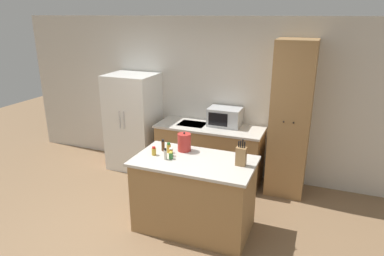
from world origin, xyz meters
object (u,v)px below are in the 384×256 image
object	(u,v)px
pantry_cabinet	(291,120)
spice_bottle_pale_salt	(169,148)
microwave	(225,117)
spice_bottle_short_red	(171,156)
spice_bottle_tall_dark	(171,152)
kettle	(184,142)
fire_extinguisher	(110,153)
spice_bottle_amber_oil	(163,146)
spice_bottle_orange_cap	(154,151)
spice_bottle_green_herb	(165,154)
knife_block	(241,156)
refrigerator	(134,122)

from	to	relation	value
pantry_cabinet	spice_bottle_pale_salt	bearing A→B (deg)	-135.12
microwave	spice_bottle_short_red	bearing A→B (deg)	-97.71
microwave	spice_bottle_tall_dark	bearing A→B (deg)	-99.61
kettle	microwave	bearing A→B (deg)	82.71
spice_bottle_pale_salt	fire_extinguisher	xyz separation A→B (m)	(-1.81, 1.24, -0.82)
microwave	spice_bottle_amber_oil	size ratio (longest dim) A/B	3.33
pantry_cabinet	spice_bottle_orange_cap	bearing A→B (deg)	-134.95
spice_bottle_green_herb	kettle	xyz separation A→B (m)	(0.10, 0.34, 0.05)
knife_block	kettle	world-z (taller)	knife_block
refrigerator	spice_bottle_pale_salt	size ratio (longest dim) A/B	12.74
kettle	spice_bottle_green_herb	bearing A→B (deg)	-106.93
spice_bottle_tall_dark	spice_bottle_orange_cap	xyz separation A→B (m)	(-0.21, -0.06, 0.00)
spice_bottle_pale_salt	kettle	size ratio (longest dim) A/B	0.51
microwave	kettle	distance (m)	1.31
fire_extinguisher	kettle	bearing A→B (deg)	-29.39
spice_bottle_green_herb	spice_bottle_pale_salt	distance (m)	0.22
refrigerator	spice_bottle_orange_cap	distance (m)	1.84
pantry_cabinet	microwave	world-z (taller)	pantry_cabinet
knife_block	spice_bottle_green_herb	size ratio (longest dim) A/B	2.24
refrigerator	spice_bottle_amber_oil	bearing A→B (deg)	-46.48
spice_bottle_green_herb	spice_bottle_amber_oil	bearing A→B (deg)	121.76
microwave	spice_bottle_short_red	size ratio (longest dim) A/B	5.80
refrigerator	microwave	world-z (taller)	refrigerator
pantry_cabinet	knife_block	bearing A→B (deg)	-106.12
spice_bottle_short_red	spice_bottle_green_herb	size ratio (longest dim) A/B	0.62
fire_extinguisher	spice_bottle_short_red	bearing A→B (deg)	-36.33
kettle	pantry_cabinet	bearing A→B (deg)	45.60
knife_block	kettle	bearing A→B (deg)	167.68
microwave	fire_extinguisher	bearing A→B (deg)	-174.96
spice_bottle_pale_salt	fire_extinguisher	size ratio (longest dim) A/B	0.31
spice_bottle_amber_oil	fire_extinguisher	bearing A→B (deg)	144.71
pantry_cabinet	knife_block	distance (m)	1.45
spice_bottle_tall_dark	microwave	bearing A→B (deg)	80.39
knife_block	spice_bottle_orange_cap	world-z (taller)	knife_block
fire_extinguisher	refrigerator	bearing A→B (deg)	5.13
knife_block	spice_bottle_pale_salt	distance (m)	0.95
spice_bottle_amber_oil	spice_bottle_orange_cap	xyz separation A→B (m)	(-0.05, -0.17, -0.02)
spice_bottle_orange_cap	spice_bottle_tall_dark	bearing A→B (deg)	15.27
spice_bottle_green_herb	fire_extinguisher	xyz separation A→B (m)	(-1.86, 1.45, -0.83)
microwave	spice_bottle_tall_dark	size ratio (longest dim) A/B	5.04
spice_bottle_tall_dark	fire_extinguisher	bearing A→B (deg)	144.74
spice_bottle_orange_cap	fire_extinguisher	distance (m)	2.32
spice_bottle_tall_dark	spice_bottle_short_red	size ratio (longest dim) A/B	1.15
refrigerator	spice_bottle_short_red	world-z (taller)	refrigerator
spice_bottle_tall_dark	spice_bottle_orange_cap	distance (m)	0.21
spice_bottle_tall_dark	fire_extinguisher	xyz separation A→B (m)	(-1.88, 1.33, -0.81)
refrigerator	spice_bottle_amber_oil	distance (m)	1.75
spice_bottle_tall_dark	spice_bottle_amber_oil	xyz separation A→B (m)	(-0.16, 0.11, 0.02)
microwave	spice_bottle_tall_dark	world-z (taller)	microwave
fire_extinguisher	spice_bottle_green_herb	bearing A→B (deg)	-37.93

